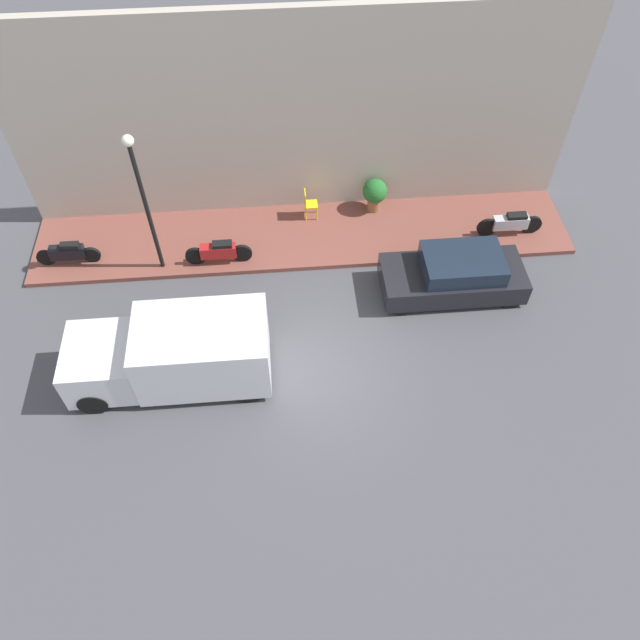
{
  "coord_description": "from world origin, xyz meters",
  "views": [
    {
      "loc": [
        -8.99,
        0.67,
        13.44
      ],
      "look_at": [
        1.28,
        -0.2,
        0.6
      ],
      "focal_mm": 35.0,
      "sensor_mm": 36.0,
      "label": 1
    }
  ],
  "objects_px": {
    "delivery_van": "(172,354)",
    "cafe_chair": "(309,203)",
    "streetlamp": "(142,190)",
    "motorcycle_red": "(219,252)",
    "potted_plant": "(375,193)",
    "parked_car": "(455,275)",
    "scooter_silver": "(511,223)",
    "motorcycle_black": "(68,253)"
  },
  "relations": [
    {
      "from": "motorcycle_red",
      "to": "streetlamp",
      "type": "height_order",
      "value": "streetlamp"
    },
    {
      "from": "parked_car",
      "to": "streetlamp",
      "type": "relative_size",
      "value": 0.89
    },
    {
      "from": "delivery_van",
      "to": "motorcycle_black",
      "type": "xyz_separation_m",
      "value": [
        4.22,
        3.36,
        -0.43
      ]
    },
    {
      "from": "motorcycle_red",
      "to": "motorcycle_black",
      "type": "bearing_deg",
      "value": 85.47
    },
    {
      "from": "cafe_chair",
      "to": "streetlamp",
      "type": "bearing_deg",
      "value": 111.9
    },
    {
      "from": "parked_car",
      "to": "scooter_silver",
      "type": "height_order",
      "value": "parked_car"
    },
    {
      "from": "potted_plant",
      "to": "motorcycle_red",
      "type": "bearing_deg",
      "value": 111.8
    },
    {
      "from": "parked_car",
      "to": "motorcycle_red",
      "type": "distance_m",
      "value": 6.8
    },
    {
      "from": "delivery_van",
      "to": "cafe_chair",
      "type": "xyz_separation_m",
      "value": [
        5.64,
        -3.77,
        -0.27
      ]
    },
    {
      "from": "motorcycle_black",
      "to": "streetlamp",
      "type": "distance_m",
      "value": 3.64
    },
    {
      "from": "parked_car",
      "to": "motorcycle_red",
      "type": "xyz_separation_m",
      "value": [
        1.55,
        6.62,
        -0.07
      ]
    },
    {
      "from": "potted_plant",
      "to": "cafe_chair",
      "type": "distance_m",
      "value": 2.09
    },
    {
      "from": "streetlamp",
      "to": "delivery_van",
      "type": "bearing_deg",
      "value": -170.22
    },
    {
      "from": "parked_car",
      "to": "delivery_van",
      "type": "height_order",
      "value": "delivery_van"
    },
    {
      "from": "motorcycle_red",
      "to": "streetlamp",
      "type": "relative_size",
      "value": 0.43
    },
    {
      "from": "delivery_van",
      "to": "motorcycle_red",
      "type": "xyz_separation_m",
      "value": [
        3.87,
        -1.02,
        -0.41
      ]
    },
    {
      "from": "delivery_van",
      "to": "cafe_chair",
      "type": "bearing_deg",
      "value": -33.77
    },
    {
      "from": "motorcycle_black",
      "to": "scooter_silver",
      "type": "bearing_deg",
      "value": -89.51
    },
    {
      "from": "scooter_silver",
      "to": "potted_plant",
      "type": "xyz_separation_m",
      "value": [
        1.47,
        3.96,
        0.24
      ]
    },
    {
      "from": "scooter_silver",
      "to": "potted_plant",
      "type": "height_order",
      "value": "potted_plant"
    },
    {
      "from": "scooter_silver",
      "to": "potted_plant",
      "type": "bearing_deg",
      "value": 69.6
    },
    {
      "from": "motorcycle_red",
      "to": "potted_plant",
      "type": "bearing_deg",
      "value": -68.2
    },
    {
      "from": "delivery_van",
      "to": "motorcycle_red",
      "type": "height_order",
      "value": "delivery_van"
    },
    {
      "from": "delivery_van",
      "to": "motorcycle_red",
      "type": "distance_m",
      "value": 4.03
    },
    {
      "from": "delivery_van",
      "to": "streetlamp",
      "type": "distance_m",
      "value": 4.39
    },
    {
      "from": "scooter_silver",
      "to": "streetlamp",
      "type": "bearing_deg",
      "value": 92.6
    },
    {
      "from": "potted_plant",
      "to": "parked_car",
      "type": "bearing_deg",
      "value": -152.86
    },
    {
      "from": "motorcycle_black",
      "to": "parked_car",
      "type": "bearing_deg",
      "value": -99.77
    },
    {
      "from": "delivery_van",
      "to": "cafe_chair",
      "type": "height_order",
      "value": "delivery_van"
    },
    {
      "from": "parked_car",
      "to": "scooter_silver",
      "type": "xyz_separation_m",
      "value": [
        2.01,
        -2.17,
        -0.06
      ]
    },
    {
      "from": "delivery_van",
      "to": "potted_plant",
      "type": "relative_size",
      "value": 4.45
    },
    {
      "from": "delivery_van",
      "to": "motorcycle_black",
      "type": "height_order",
      "value": "delivery_van"
    },
    {
      "from": "streetlamp",
      "to": "potted_plant",
      "type": "relative_size",
      "value": 4.01
    },
    {
      "from": "delivery_van",
      "to": "streetlamp",
      "type": "height_order",
      "value": "streetlamp"
    },
    {
      "from": "scooter_silver",
      "to": "streetlamp",
      "type": "relative_size",
      "value": 0.45
    },
    {
      "from": "delivery_van",
      "to": "motorcycle_black",
      "type": "distance_m",
      "value": 5.41
    },
    {
      "from": "motorcycle_red",
      "to": "potted_plant",
      "type": "distance_m",
      "value": 5.21
    },
    {
      "from": "delivery_van",
      "to": "cafe_chair",
      "type": "distance_m",
      "value": 6.79
    },
    {
      "from": "motorcycle_red",
      "to": "potted_plant",
      "type": "height_order",
      "value": "potted_plant"
    },
    {
      "from": "streetlamp",
      "to": "potted_plant",
      "type": "xyz_separation_m",
      "value": [
        1.95,
        -6.52,
        -2.15
      ]
    },
    {
      "from": "parked_car",
      "to": "cafe_chair",
      "type": "distance_m",
      "value": 5.09
    },
    {
      "from": "streetlamp",
      "to": "cafe_chair",
      "type": "height_order",
      "value": "streetlamp"
    }
  ]
}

